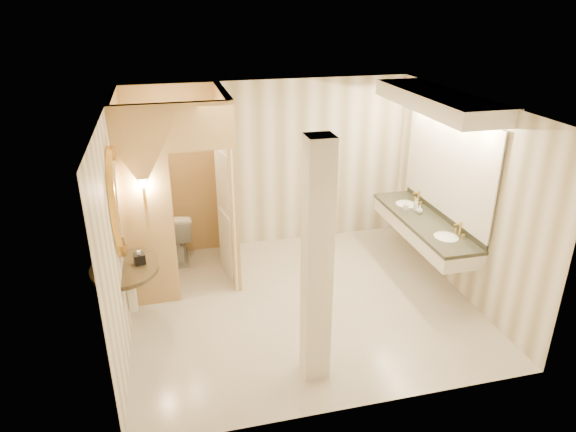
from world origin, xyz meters
name	(u,v)px	position (x,y,z in m)	size (l,w,h in m)	color
floor	(302,303)	(0.00, 0.00, 0.00)	(4.50, 4.50, 0.00)	beige
ceiling	(305,105)	(0.00, 0.00, 2.70)	(4.50, 4.50, 0.00)	white
wall_back	(270,165)	(0.00, 2.00, 1.35)	(4.50, 0.02, 2.70)	white
wall_front	(361,294)	(0.00, -2.00, 1.35)	(4.50, 0.02, 2.70)	white
wall_left	(118,230)	(-2.25, 0.00, 1.35)	(0.02, 4.00, 2.70)	white
wall_right	(462,197)	(2.25, 0.00, 1.35)	(0.02, 4.00, 2.70)	white
toilet_closet	(207,190)	(-1.11, 0.97, 1.39)	(1.50, 1.55, 2.70)	tan
wall_sconce	(143,185)	(-1.93, 0.43, 1.73)	(0.14, 0.14, 0.42)	gold
vanity	(432,170)	(1.98, 0.40, 1.63)	(0.75, 2.44, 2.09)	white
console_shelf	(121,230)	(-2.21, -0.01, 1.34)	(1.01, 1.01, 1.96)	black
pillar	(317,265)	(-0.23, -1.38, 1.35)	(0.27, 0.27, 2.70)	white
tissue_box	(140,259)	(-2.05, 0.01, 0.94)	(0.13, 0.13, 0.13)	black
toilet	(178,235)	(-1.56, 1.71, 0.41)	(0.46, 0.81, 0.82)	white
soap_bottle_a	(406,206)	(1.82, 0.77, 0.94)	(0.06, 0.06, 0.14)	beige
soap_bottle_b	(420,210)	(1.97, 0.61, 0.94)	(0.10, 0.10, 0.13)	silver
soap_bottle_c	(416,205)	(1.96, 0.72, 0.97)	(0.08, 0.08, 0.20)	#C6B28C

